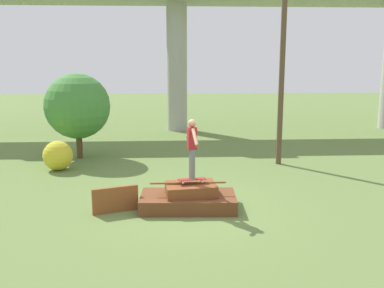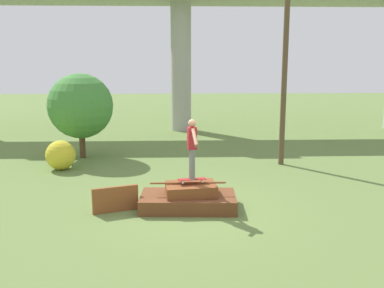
{
  "view_description": "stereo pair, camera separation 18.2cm",
  "coord_description": "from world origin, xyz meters",
  "px_view_note": "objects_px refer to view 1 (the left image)",
  "views": [
    {
      "loc": [
        -0.49,
        -10.67,
        3.81
      ],
      "look_at": [
        0.1,
        -0.02,
        1.72
      ],
      "focal_mm": 40.0,
      "sensor_mm": 36.0,
      "label": 1
    },
    {
      "loc": [
        -0.3,
        -10.68,
        3.81
      ],
      "look_at": [
        0.1,
        -0.02,
        1.72
      ],
      "focal_mm": 40.0,
      "sensor_mm": 36.0,
      "label": 2
    }
  ],
  "objects_px": {
    "skater": "(192,145)",
    "utility_pole": "(282,64)",
    "skateboard": "(192,179)",
    "tree_behind_left": "(77,106)",
    "bush_yellow_flowering": "(58,156)"
  },
  "relations": [
    {
      "from": "utility_pole",
      "to": "tree_behind_left",
      "type": "relative_size",
      "value": 2.14
    },
    {
      "from": "skater",
      "to": "utility_pole",
      "type": "height_order",
      "value": "utility_pole"
    },
    {
      "from": "skateboard",
      "to": "skater",
      "type": "distance_m",
      "value": 0.91
    },
    {
      "from": "skateboard",
      "to": "skater",
      "type": "relative_size",
      "value": 0.49
    },
    {
      "from": "skater",
      "to": "tree_behind_left",
      "type": "xyz_separation_m",
      "value": [
        -4.13,
        6.16,
        0.37
      ]
    },
    {
      "from": "skater",
      "to": "utility_pole",
      "type": "relative_size",
      "value": 0.22
    },
    {
      "from": "tree_behind_left",
      "to": "skateboard",
      "type": "bearing_deg",
      "value": -56.18
    },
    {
      "from": "skater",
      "to": "bush_yellow_flowering",
      "type": "xyz_separation_m",
      "value": [
        -4.5,
        4.28,
        -1.18
      ]
    },
    {
      "from": "utility_pole",
      "to": "tree_behind_left",
      "type": "xyz_separation_m",
      "value": [
        -7.64,
        1.39,
        -1.64
      ]
    },
    {
      "from": "skater",
      "to": "bush_yellow_flowering",
      "type": "distance_m",
      "value": 6.32
    },
    {
      "from": "skateboard",
      "to": "skater",
      "type": "height_order",
      "value": "skater"
    },
    {
      "from": "utility_pole",
      "to": "tree_behind_left",
      "type": "bearing_deg",
      "value": 169.69
    },
    {
      "from": "utility_pole",
      "to": "bush_yellow_flowering",
      "type": "distance_m",
      "value": 8.63
    },
    {
      "from": "skater",
      "to": "utility_pole",
      "type": "bearing_deg",
      "value": 53.62
    },
    {
      "from": "tree_behind_left",
      "to": "bush_yellow_flowering",
      "type": "distance_m",
      "value": 2.46
    }
  ]
}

